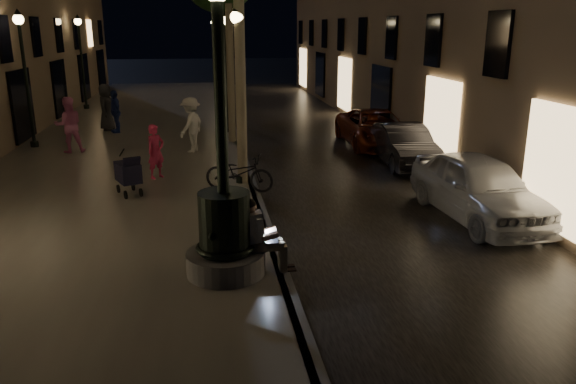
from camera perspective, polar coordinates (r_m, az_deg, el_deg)
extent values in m
plane|color=black|center=(22.73, -5.28, 5.20)|extent=(120.00, 120.00, 0.00)
cube|color=black|center=(23.10, 2.19, 5.46)|extent=(6.00, 45.00, 0.02)
cube|color=slate|center=(22.84, -15.39, 4.98)|extent=(8.00, 45.00, 0.20)
cube|color=#59595B|center=(22.71, -5.29, 5.45)|extent=(0.25, 45.00, 0.20)
cylinder|color=#59595B|center=(10.10, -6.33, -7.12)|extent=(1.40, 1.40, 0.40)
cylinder|color=black|center=(9.83, -6.46, -3.11)|extent=(0.90, 0.90, 1.10)
torus|color=black|center=(9.99, -6.38, -5.55)|extent=(1.04, 1.04, 0.10)
torus|color=black|center=(9.70, -6.54, -0.89)|extent=(0.89, 0.89, 0.09)
cylinder|color=black|center=(9.33, -6.89, 9.42)|extent=(0.20, 0.20, 3.20)
cube|color=tan|center=(10.02, -3.22, -5.44)|extent=(0.37, 0.24, 0.18)
cube|color=white|center=(9.89, -3.61, -3.60)|extent=(0.46, 0.26, 0.58)
sphere|color=tan|center=(9.77, -3.82, -1.53)|extent=(0.21, 0.21, 0.21)
sphere|color=black|center=(9.75, -3.89, -1.31)|extent=(0.21, 0.21, 0.21)
cube|color=tan|center=(9.96, -1.77, -5.56)|extent=(0.47, 0.13, 0.14)
cube|color=tan|center=(10.13, -1.89, -5.17)|extent=(0.47, 0.13, 0.14)
cube|color=tan|center=(10.08, -0.48, -6.78)|extent=(0.13, 0.12, 0.49)
cube|color=tan|center=(10.25, -0.63, -6.38)|extent=(0.13, 0.12, 0.49)
cube|color=black|center=(10.19, 0.09, -7.94)|extent=(0.26, 0.10, 0.03)
cube|color=black|center=(10.36, -0.06, -7.52)|extent=(0.26, 0.10, 0.03)
cube|color=black|center=(10.02, -1.72, -4.93)|extent=(0.24, 0.34, 0.02)
cube|color=black|center=(9.96, -2.66, -4.38)|extent=(0.09, 0.34, 0.22)
cube|color=#A7CFEE|center=(9.96, -2.57, -4.37)|extent=(0.06, 0.31, 0.19)
cylinder|color=#6B604C|center=(15.39, -4.81, 9.99)|extent=(0.28, 0.28, 5.00)
cylinder|color=#6B604C|center=(21.35, -5.85, 11.91)|extent=(0.28, 0.28, 5.10)
cylinder|color=#6B604C|center=(27.33, -6.76, 12.67)|extent=(0.28, 0.28, 4.90)
cylinder|color=#6B604C|center=(33.32, -7.04, 13.59)|extent=(0.28, 0.28, 5.20)
cylinder|color=black|center=(15.84, -4.79, 1.33)|extent=(0.28, 0.28, 0.20)
cylinder|color=black|center=(15.43, -4.97, 8.88)|extent=(0.12, 0.12, 4.40)
sphere|color=#FFD88C|center=(15.29, -5.19, 17.26)|extent=(0.36, 0.36, 0.36)
cone|color=black|center=(15.30, -5.22, 18.20)|extent=(0.30, 0.30, 0.22)
cylinder|color=black|center=(23.64, -6.19, 6.35)|extent=(0.28, 0.28, 0.20)
cylinder|color=black|center=(23.37, -6.35, 11.43)|extent=(0.12, 0.12, 4.40)
sphere|color=#FFD88C|center=(23.28, -6.53, 16.95)|extent=(0.36, 0.36, 0.36)
cone|color=black|center=(23.28, -6.55, 17.56)|extent=(0.30, 0.30, 0.22)
cylinder|color=black|center=(31.55, -6.90, 8.87)|extent=(0.28, 0.28, 0.20)
cylinder|color=black|center=(31.34, -7.03, 12.68)|extent=(0.12, 0.12, 4.40)
sphere|color=#FFD88C|center=(31.27, -7.18, 16.79)|extent=(0.36, 0.36, 0.36)
cone|color=black|center=(31.28, -7.20, 17.25)|extent=(0.30, 0.30, 0.22)
cylinder|color=black|center=(39.49, -7.33, 10.38)|extent=(0.28, 0.28, 0.20)
cylinder|color=black|center=(39.32, -7.44, 13.42)|extent=(0.12, 0.12, 4.40)
sphere|color=#FFD88C|center=(39.27, -7.57, 16.70)|extent=(0.36, 0.36, 0.36)
cone|color=black|center=(39.27, -7.59, 17.06)|extent=(0.30, 0.30, 0.22)
cylinder|color=black|center=(22.50, -24.35, 4.46)|extent=(0.28, 0.28, 0.20)
cylinder|color=black|center=(22.21, -24.99, 9.75)|extent=(0.12, 0.12, 4.40)
sphere|color=#FFD88C|center=(22.12, -25.72, 15.52)|extent=(0.36, 0.36, 0.36)
cone|color=black|center=(22.12, -25.80, 16.17)|extent=(0.30, 0.30, 0.22)
cylinder|color=black|center=(32.11, -19.79, 8.16)|extent=(0.28, 0.28, 0.20)
cylinder|color=black|center=(31.91, -20.16, 11.89)|extent=(0.12, 0.12, 4.40)
sphere|color=#FFD88C|center=(31.85, -20.57, 15.91)|extent=(0.36, 0.36, 0.36)
cone|color=black|center=(31.85, -20.62, 16.36)|extent=(0.30, 0.30, 0.22)
cube|color=black|center=(15.07, -15.94, 1.94)|extent=(0.78, 0.95, 0.49)
cube|color=black|center=(14.64, -15.62, 2.87)|extent=(0.48, 0.35, 0.32)
cylinder|color=black|center=(14.84, -16.16, -0.28)|extent=(0.13, 0.22, 0.22)
cylinder|color=black|center=(14.95, -14.71, -0.06)|extent=(0.13, 0.22, 0.22)
cylinder|color=black|center=(15.46, -16.85, 0.32)|extent=(0.13, 0.22, 0.22)
cylinder|color=black|center=(15.56, -15.45, 0.53)|extent=(0.13, 0.22, 0.22)
cylinder|color=black|center=(15.39, -16.54, 3.87)|extent=(0.22, 0.47, 0.30)
imported|color=#9DA0A4|center=(14.01, 18.84, 0.45)|extent=(2.06, 4.62, 1.54)
imported|color=black|center=(18.88, 11.66, 4.67)|extent=(1.60, 4.13, 1.34)
imported|color=maroon|center=(21.77, 8.85, 6.40)|extent=(2.37, 4.95, 1.36)
imported|color=#AF2347|center=(16.55, -13.29, 4.03)|extent=(0.67, 0.66, 1.56)
imported|color=pink|center=(20.88, -21.38, 6.37)|extent=(1.11, 0.97, 1.92)
imported|color=silver|center=(19.86, -9.82, 6.76)|extent=(1.21, 1.41, 1.90)
imported|color=navy|center=(24.30, -17.14, 7.83)|extent=(0.78, 1.10, 1.74)
imported|color=#2E2F32|center=(24.97, -18.00, 8.20)|extent=(0.74, 1.02, 1.93)
imported|color=black|center=(14.94, -4.98, 1.96)|extent=(1.98, 1.34, 0.99)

